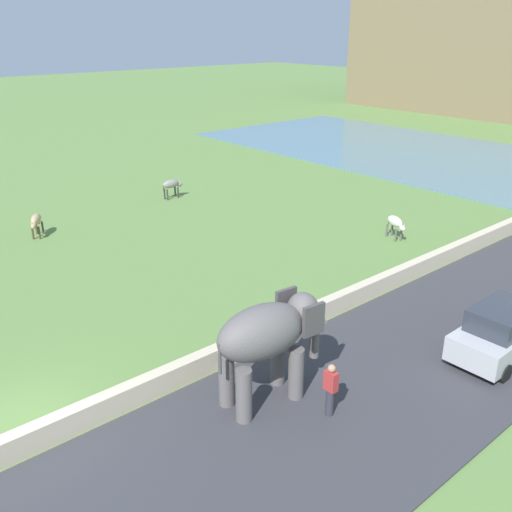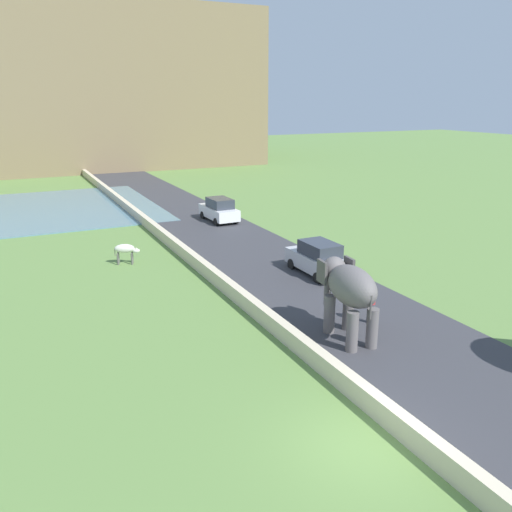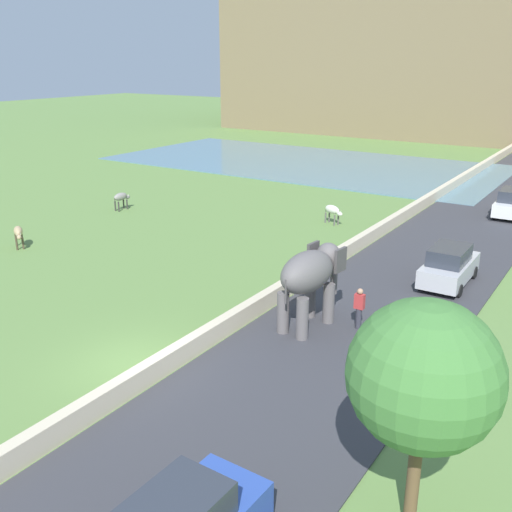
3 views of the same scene
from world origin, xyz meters
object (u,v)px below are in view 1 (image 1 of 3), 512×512
Objects in this scene: cow_grey at (172,185)px; cow_white at (395,223)px; cow_tan at (36,221)px; elephant at (269,336)px; car_silver at (502,331)px; person_beside_elephant at (330,389)px.

cow_white is at bearing 18.53° from cow_grey.
cow_white is 17.69m from cow_tan.
elephant is 2.53× the size of cow_grey.
car_silver is 10.71m from cow_white.
car_silver is at bearing 18.70° from cow_tan.
elephant is 0.88× the size of car_silver.
car_silver is 21.59m from cow_tan.
cow_tan is (-18.97, -0.60, -0.04)m from person_beside_elephant.
cow_white is at bearing 48.29° from cow_tan.
car_silver is 2.88× the size of cow_grey.
elephant is at bearing -113.89° from car_silver.
cow_grey is at bearing 175.11° from car_silver.
cow_white is (-7.20, 12.61, -0.04)m from person_beside_elephant.
person_beside_elephant is at bearing -103.16° from car_silver.
car_silver is at bearing 76.84° from person_beside_elephant.
elephant reaches higher than cow_tan.
elephant is at bearing -67.41° from cow_white.
person_beside_elephant is 18.98m from cow_tan.
cow_tan is 8.90m from cow_grey.
cow_grey is (-20.36, 8.20, -0.04)m from person_beside_elephant.
cow_white is (-5.55, 13.34, -1.20)m from elephant.
elephant is 2.49× the size of cow_white.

